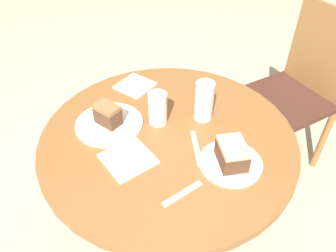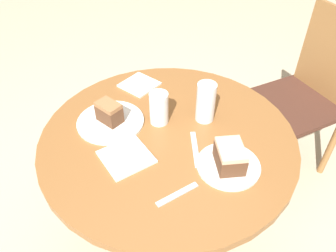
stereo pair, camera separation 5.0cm
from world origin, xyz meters
TOP-DOWN VIEW (x-y plane):
  - ground_plane at (0.00, 0.00)m, footprint 8.00×8.00m
  - table at (0.00, 0.00)m, footprint 0.91×0.91m
  - chair at (-0.13, 0.90)m, footprint 0.45×0.50m
  - plate_near at (0.23, 0.09)m, footprint 0.21×0.21m
  - plate_far at (-0.16, -0.15)m, footprint 0.25×0.25m
  - cake_slice_near at (0.23, 0.09)m, footprint 0.13×0.12m
  - cake_slice_far at (-0.16, -0.15)m, footprint 0.11×0.09m
  - glass_lemonade at (-0.01, 0.16)m, footprint 0.07×0.07m
  - glass_water at (-0.08, 0.01)m, footprint 0.07×0.07m
  - napkin_stack at (0.03, -0.18)m, footprint 0.16×0.16m
  - fork at (0.11, 0.04)m, footprint 0.16×0.09m
  - spoon at (0.24, -0.11)m, footprint 0.03×0.14m
  - napkin_side at (-0.33, 0.05)m, footprint 0.18×0.18m

SIDE VIEW (x-z plane):
  - ground_plane at x=0.00m, z-range 0.00..0.00m
  - chair at x=-0.13m, z-range 0.02..0.93m
  - table at x=0.00m, z-range 0.19..0.90m
  - fork at x=0.11m, z-range 0.71..0.72m
  - spoon at x=0.24m, z-range 0.71..0.72m
  - napkin_stack at x=0.03m, z-range 0.71..0.72m
  - napkin_side at x=-0.33m, z-range 0.71..0.72m
  - plate_near at x=0.23m, z-range 0.71..0.72m
  - plate_far at x=-0.16m, z-range 0.71..0.72m
  - cake_slice_near at x=0.23m, z-range 0.72..0.80m
  - cake_slice_far at x=-0.16m, z-range 0.72..0.80m
  - glass_water at x=-0.08m, z-range 0.71..0.83m
  - glass_lemonade at x=-0.01m, z-range 0.71..0.86m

